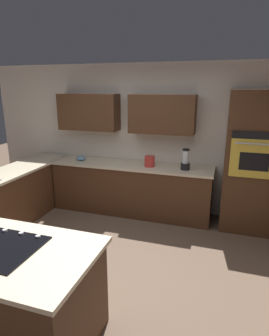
% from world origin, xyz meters
% --- Properties ---
extents(ground_plane, '(14.00, 14.00, 0.00)m').
position_xyz_m(ground_plane, '(0.00, 0.00, 0.00)').
color(ground_plane, brown).
extents(wall_back, '(6.00, 0.44, 2.60)m').
position_xyz_m(wall_back, '(0.06, -2.05, 1.41)').
color(wall_back, silver).
rests_on(wall_back, ground).
extents(lower_cabinets_back, '(2.80, 0.60, 0.86)m').
position_xyz_m(lower_cabinets_back, '(0.10, -1.72, 0.43)').
color(lower_cabinets_back, '#472B19').
rests_on(lower_cabinets_back, ground).
extents(countertop_back, '(2.84, 0.64, 0.04)m').
position_xyz_m(countertop_back, '(0.10, -1.72, 0.88)').
color(countertop_back, beige).
rests_on(countertop_back, lower_cabinets_back).
extents(lower_cabinets_side, '(0.60, 2.90, 0.86)m').
position_xyz_m(lower_cabinets_side, '(1.82, -0.55, 0.43)').
color(lower_cabinets_side, '#472B19').
rests_on(lower_cabinets_side, ground).
extents(countertop_side, '(0.64, 2.94, 0.04)m').
position_xyz_m(countertop_side, '(1.82, -0.55, 0.88)').
color(countertop_side, beige).
rests_on(countertop_side, lower_cabinets_side).
extents(island_base, '(1.68, 0.86, 0.86)m').
position_xyz_m(island_base, '(0.35, 1.17, 0.43)').
color(island_base, '#472B19').
rests_on(island_base, ground).
extents(wall_oven, '(0.80, 0.66, 2.17)m').
position_xyz_m(wall_oven, '(-1.85, -1.72, 1.09)').
color(wall_oven, '#472B19').
rests_on(wall_oven, ground).
extents(blender, '(0.15, 0.15, 0.34)m').
position_xyz_m(blender, '(-0.85, -1.68, 1.05)').
color(blender, black).
rests_on(blender, countertop_back).
extents(mixing_bowl, '(0.17, 0.17, 0.09)m').
position_xyz_m(mixing_bowl, '(1.05, -1.68, 0.95)').
color(mixing_bowl, '#668CB2').
rests_on(mixing_bowl, countertop_back).
extents(kettle, '(0.17, 0.17, 0.18)m').
position_xyz_m(kettle, '(-0.25, -1.68, 0.99)').
color(kettle, red).
rests_on(kettle, countertop_back).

